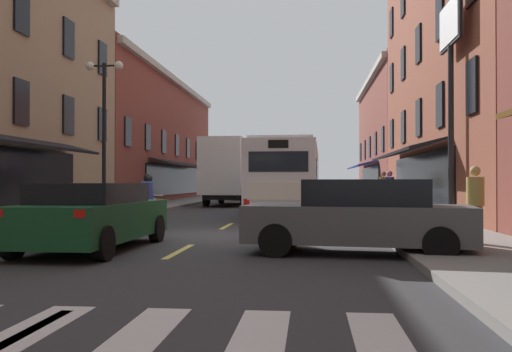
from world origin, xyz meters
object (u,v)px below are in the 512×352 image
object	(u,v)px
sedan_near	(93,215)
pedestrian_far	(383,190)
transit_bus	(289,177)
pedestrian_near	(390,191)
street_lamp_twin	(104,131)
pedestrian_mid	(475,204)
sedan_far	(246,190)
bicycle_near	(50,214)
billboard_sign	(451,57)
box_truck	(230,172)
bicycle_mid	(79,210)
motorcycle_rider	(148,207)
sedan_mid	(360,216)

from	to	relation	value
sedan_near	pedestrian_far	world-z (taller)	pedestrian_far
transit_bus	pedestrian_near	world-z (taller)	transit_bus
street_lamp_twin	sedan_near	bearing A→B (deg)	-70.55
street_lamp_twin	pedestrian_mid	bearing A→B (deg)	-36.02
transit_bus	sedan_far	world-z (taller)	transit_bus
bicycle_near	street_lamp_twin	distance (m)	5.42
bicycle_near	street_lamp_twin	world-z (taller)	street_lamp_twin
billboard_sign	bicycle_near	size ratio (longest dim) A/B	4.09
billboard_sign	pedestrian_near	xyz separation A→B (m)	(-1.27, 4.32, -4.28)
billboard_sign	box_truck	bearing A→B (deg)	120.34
bicycle_mid	box_truck	bearing A→B (deg)	80.99
box_truck	bicycle_near	world-z (taller)	box_truck
pedestrian_near	sedan_near	bearing A→B (deg)	124.09
bicycle_mid	sedan_near	bearing A→B (deg)	-64.59
billboard_sign	sedan_far	xyz separation A→B (m)	(-9.47, 26.46, -4.58)
box_truck	pedestrian_near	bearing A→B (deg)	-55.17
bicycle_near	pedestrian_far	distance (m)	15.57
sedan_far	pedestrian_near	world-z (taller)	pedestrian_near
bicycle_near	pedestrian_far	world-z (taller)	pedestrian_far
motorcycle_rider	bicycle_mid	distance (m)	3.44
sedan_near	sedan_mid	distance (m)	5.49
pedestrian_mid	pedestrian_far	size ratio (longest dim) A/B	0.91
bicycle_mid	pedestrian_mid	size ratio (longest dim) A/B	1.06
sedan_near	sedan_far	distance (m)	33.11
transit_bus	pedestrian_far	bearing A→B (deg)	20.22
box_truck	pedestrian_mid	distance (m)	23.22
transit_bus	bicycle_mid	world-z (taller)	transit_bus
sedan_far	bicycle_mid	distance (m)	27.09
pedestrian_near	sedan_mid	bearing A→B (deg)	147.99
pedestrian_far	street_lamp_twin	size ratio (longest dim) A/B	0.31
sedan_mid	pedestrian_near	world-z (taller)	pedestrian_near
box_truck	street_lamp_twin	xyz separation A→B (m)	(-2.75, -13.68, 1.28)
motorcycle_rider	street_lamp_twin	bearing A→B (deg)	123.61
billboard_sign	transit_bus	size ratio (longest dim) A/B	0.60
billboard_sign	box_truck	distance (m)	18.54
pedestrian_near	motorcycle_rider	bearing A→B (deg)	110.30
bicycle_near	street_lamp_twin	bearing A→B (deg)	91.90
motorcycle_rider	street_lamp_twin	size ratio (longest dim) A/B	0.36
bicycle_near	pedestrian_far	xyz separation A→B (m)	(10.85, 11.15, 0.55)
sedan_far	pedestrian_far	bearing A→B (deg)	-64.55
transit_bus	sedan_mid	bearing A→B (deg)	-82.02
sedan_mid	bicycle_near	world-z (taller)	sedan_mid
box_truck	sedan_far	world-z (taller)	box_truck
sedan_mid	sedan_far	distance (m)	33.79
transit_bus	bicycle_mid	distance (m)	9.98
motorcycle_rider	billboard_sign	bearing A→B (deg)	15.37
sedan_mid	street_lamp_twin	bearing A→B (deg)	134.03
billboard_sign	bicycle_mid	distance (m)	12.76
transit_bus	pedestrian_mid	xyz separation A→B (m)	(4.37, -12.92, -0.66)
bicycle_near	pedestrian_far	size ratio (longest dim) A/B	0.97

